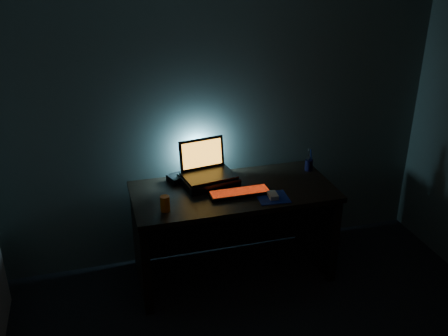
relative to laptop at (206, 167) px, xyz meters
name	(u,v)px	position (x,y,z in m)	size (l,w,h in m)	color
room	(346,252)	(0.16, -1.81, 0.38)	(3.50, 4.00, 2.50)	black
desk	(231,216)	(0.16, -0.14, -0.38)	(1.50, 0.70, 0.75)	black
riser	(209,180)	(0.01, -0.05, -0.09)	(0.40, 0.30, 0.06)	black
laptop	(206,167)	(0.00, 0.00, 0.00)	(0.42, 0.34, 0.26)	black
keyboard	(240,193)	(0.18, -0.28, -0.11)	(0.45, 0.15, 0.03)	black
mousepad	(273,198)	(0.39, -0.40, -0.12)	(0.22, 0.20, 0.00)	navy
mouse	(273,195)	(0.39, -0.40, -0.10)	(0.06, 0.10, 0.03)	#939398
pen_cup	(309,165)	(0.84, -0.03, -0.08)	(0.06, 0.06, 0.09)	black
juice_glass	(165,204)	(-0.38, -0.38, -0.07)	(0.06, 0.06, 0.11)	#F8630D
router	(179,178)	(-0.20, 0.05, -0.09)	(0.19, 0.17, 0.05)	black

